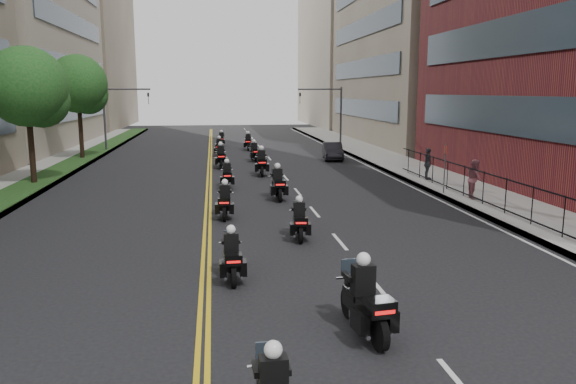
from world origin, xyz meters
name	(u,v)px	position (x,y,z in m)	size (l,w,h in m)	color
sidewalk_right	(423,174)	(12.00, 25.00, 0.07)	(4.00, 90.00, 0.15)	gray
sidewalk_left	(25,182)	(-12.00, 25.00, 0.07)	(4.00, 90.00, 0.15)	gray
grass_strip	(40,180)	(-11.20, 25.00, 0.17)	(2.00, 90.00, 0.04)	#1A3814
building_right_far	(360,40)	(21.50, 78.00, 13.00)	(15.00, 28.00, 26.00)	#A39684
building_left_far	(65,36)	(-22.00, 78.00, 13.00)	(16.00, 28.00, 26.00)	#776D57
iron_fence	(518,200)	(11.00, 12.00, 0.90)	(0.05, 28.00, 1.50)	black
traffic_signal_right	(331,108)	(9.54, 42.00, 3.70)	(4.09, 0.20, 5.60)	#3F3F44
traffic_signal_left	(115,109)	(-9.54, 42.00, 3.70)	(4.09, 0.20, 5.60)	#3F3F44
motorcycle_1	(365,303)	(2.04, 2.42, 0.72)	(0.74, 2.46, 1.82)	black
motorcycle_2	(232,258)	(-0.70, 6.46, 0.61)	(0.49, 2.11, 1.55)	black
motorcycle_3	(299,222)	(1.86, 10.62, 0.62)	(0.56, 2.11, 1.56)	black
motorcycle_4	(225,203)	(-0.72, 14.37, 0.64)	(0.55, 2.20, 1.63)	black
motorcycle_5	(278,185)	(1.94, 18.13, 0.70)	(0.55, 2.41, 1.78)	black
motorcycle_6	(227,176)	(-0.45, 21.76, 0.63)	(0.50, 2.17, 1.60)	black
motorcycle_7	(262,164)	(1.83, 26.16, 0.74)	(0.61, 2.53, 1.87)	black
motorcycle_8	(221,158)	(-0.67, 29.94, 0.72)	(0.57, 2.46, 1.81)	black
motorcycle_9	(254,153)	(1.89, 33.37, 0.65)	(0.62, 2.23, 1.65)	black
motorcycle_10	(219,148)	(-0.69, 37.32, 0.65)	(0.57, 2.23, 1.64)	black
motorcycle_11	(248,143)	(1.94, 41.55, 0.67)	(0.60, 2.30, 1.70)	black
motorcycle_12	(221,140)	(-0.39, 45.57, 0.62)	(0.59, 2.11, 1.56)	black
parked_sedan	(333,151)	(8.00, 33.74, 0.66)	(1.39, 3.98, 1.31)	black
pedestrian_b	(475,179)	(11.28, 16.45, 1.09)	(0.91, 0.71, 1.87)	#884A53
pedestrian_c	(428,164)	(11.20, 22.27, 1.07)	(1.08, 0.45, 1.84)	#3D3D44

